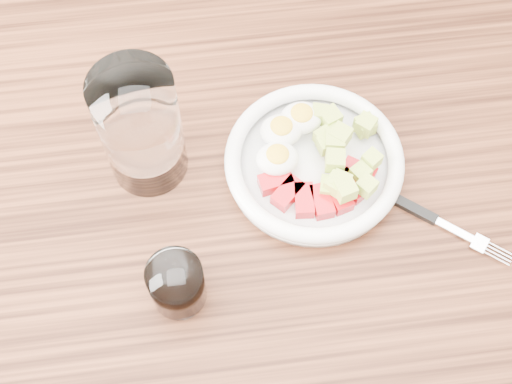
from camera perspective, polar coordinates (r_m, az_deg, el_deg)
ground at (r=1.56m, az=0.42°, el=-13.32°), size 4.00×4.00×0.00m
dining_table at (r=0.92m, az=0.70°, el=-4.06°), size 1.50×0.90×0.77m
bowl at (r=0.84m, az=4.64°, el=2.55°), size 0.21×0.21×0.05m
fork at (r=0.84m, az=13.12°, el=-1.65°), size 0.15×0.12×0.01m
water_glass at (r=0.80m, az=-9.22°, el=5.06°), size 0.09×0.09×0.16m
coffee_glass at (r=0.76m, az=-6.36°, el=-7.34°), size 0.06×0.06×0.07m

